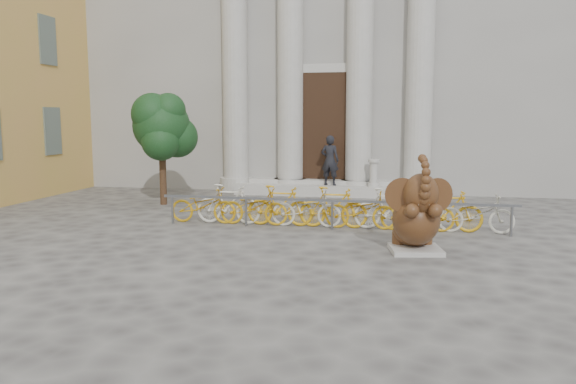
% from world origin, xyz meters
% --- Properties ---
extents(ground, '(80.00, 80.00, 0.00)m').
position_xyz_m(ground, '(0.00, 0.00, 0.00)').
color(ground, '#474442').
rests_on(ground, ground).
extents(classical_building, '(22.00, 10.70, 12.00)m').
position_xyz_m(classical_building, '(0.00, 14.93, 5.98)').
color(classical_building, gray).
rests_on(classical_building, ground).
extents(entrance_steps, '(6.00, 1.20, 0.36)m').
position_xyz_m(entrance_steps, '(0.00, 9.40, 0.18)').
color(entrance_steps, '#A8A59E').
rests_on(entrance_steps, ground).
extents(elephant_statue, '(1.29, 1.52, 1.96)m').
position_xyz_m(elephant_statue, '(2.96, 1.43, 0.71)').
color(elephant_statue, '#A8A59E').
rests_on(elephant_statue, ground).
extents(bike_rack, '(8.48, 0.53, 1.00)m').
position_xyz_m(bike_rack, '(1.05, 3.65, 0.50)').
color(bike_rack, slate).
rests_on(bike_rack, ground).
extents(tree, '(1.95, 1.78, 3.39)m').
position_xyz_m(tree, '(-4.46, 6.27, 2.36)').
color(tree, '#332114').
rests_on(tree, ground).
extents(pedestrian, '(0.68, 0.50, 1.70)m').
position_xyz_m(pedestrian, '(0.29, 9.22, 1.21)').
color(pedestrian, black).
rests_on(pedestrian, entrance_steps).
extents(balustrade_post, '(0.37, 0.37, 0.92)m').
position_xyz_m(balustrade_post, '(1.77, 9.10, 0.78)').
color(balustrade_post, '#A8A59E').
rests_on(balustrade_post, entrance_steps).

